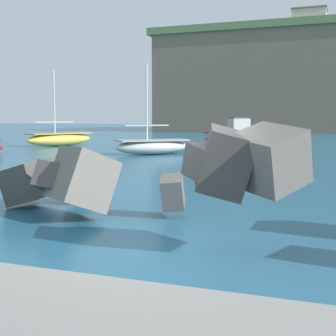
# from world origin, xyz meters

# --- Properties ---
(ground_plane) EXTENTS (400.00, 400.00, 0.00)m
(ground_plane) POSITION_xyz_m (0.00, 0.00, 0.00)
(ground_plane) COLOR #235B7A
(breakwater_jetty) EXTENTS (27.82, 6.70, 2.81)m
(breakwater_jetty) POSITION_xyz_m (0.03, 1.61, 1.05)
(breakwater_jetty) COLOR gray
(breakwater_jetty) RESTS_ON ground
(boat_near_right) EXTENTS (4.80, 4.74, 5.68)m
(boat_near_right) POSITION_xyz_m (-8.46, 20.52, 0.53)
(boat_near_right) COLOR beige
(boat_near_right) RESTS_ON ground
(boat_mid_left) EXTENTS (5.25, 5.58, 2.39)m
(boat_mid_left) POSITION_xyz_m (-5.97, 33.89, 0.77)
(boat_mid_left) COLOR maroon
(boat_mid_left) RESTS_ON ground
(boat_mid_right) EXTENTS (3.78, 6.48, 6.22)m
(boat_mid_right) POSITION_xyz_m (-19.30, 26.63, 0.60)
(boat_mid_right) COLOR #EAC64C
(boat_mid_right) RESTS_ON ground
(station_building_west) EXTENTS (7.30, 7.44, 4.26)m
(station_building_west) POSITION_xyz_m (-11.23, 95.86, 20.02)
(station_building_west) COLOR #B2ADA3
(station_building_west) RESTS_ON headland_bluff
(station_building_central) EXTENTS (6.88, 5.58, 6.57)m
(station_building_central) POSITION_xyz_m (-3.91, 94.53, 21.17)
(station_building_central) COLOR #B2ADA3
(station_building_central) RESTS_ON headland_bluff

